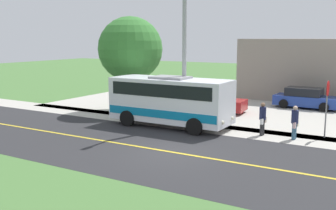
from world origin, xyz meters
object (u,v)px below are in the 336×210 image
at_px(street_light_pole, 183,47).
at_px(tree_curbside, 130,49).
at_px(pedestrian_with_bags, 295,121).
at_px(parked_car_far, 306,98).
at_px(stop_sign, 327,99).
at_px(parked_car_near, 212,101).
at_px(shuttle_bus_front, 170,99).
at_px(pedestrian_waiting, 263,118).

bearing_deg(street_light_pole, tree_curbside, -115.01).
height_order(pedestrian_with_bags, parked_car_far, pedestrian_with_bags).
relative_size(pedestrian_with_bags, stop_sign, 0.58).
distance_m(parked_car_near, tree_curbside, 6.55).
distance_m(shuttle_bus_front, parked_car_near, 5.50).
height_order(shuttle_bus_front, pedestrian_with_bags, shuttle_bus_front).
xyz_separation_m(parked_car_far, tree_curbside, (7.16, -10.12, 3.51)).
bearing_deg(parked_car_far, parked_car_near, -48.33).
bearing_deg(pedestrian_waiting, stop_sign, 110.15).
xyz_separation_m(parked_car_near, parked_car_far, (-4.63, 5.21, 0.00)).
xyz_separation_m(pedestrian_with_bags, street_light_pole, (0.14, -6.16, 3.53)).
bearing_deg(parked_car_near, tree_curbside, -62.82).
xyz_separation_m(stop_sign, street_light_pole, (1.22, -7.41, 2.47)).
bearing_deg(parked_car_far, shuttle_bus_front, -27.82).
distance_m(pedestrian_waiting, street_light_pole, 5.74).
height_order(pedestrian_waiting, parked_car_far, pedestrian_waiting).
bearing_deg(pedestrian_with_bags, pedestrian_waiting, -91.01).
xyz_separation_m(pedestrian_waiting, parked_car_far, (-9.51, 0.18, -0.23)).
bearing_deg(tree_curbside, stop_sign, 84.21).
relative_size(pedestrian_waiting, street_light_pole, 0.21).
bearing_deg(stop_sign, pedestrian_waiting, -69.85).
xyz_separation_m(shuttle_bus_front, tree_curbside, (-2.90, -4.81, 2.64)).
bearing_deg(pedestrian_waiting, parked_car_far, 178.94).
height_order(parked_car_near, tree_curbside, tree_curbside).
relative_size(pedestrian_with_bags, tree_curbside, 0.26).
bearing_deg(stop_sign, street_light_pole, -80.64).
bearing_deg(stop_sign, pedestrian_with_bags, -49.22).
relative_size(pedestrian_waiting, parked_car_near, 0.37).
height_order(pedestrian_waiting, parked_car_near, pedestrian_waiting).
distance_m(shuttle_bus_front, parked_car_far, 11.41).
distance_m(street_light_pole, tree_curbside, 5.97).
xyz_separation_m(parked_car_near, tree_curbside, (2.52, -4.91, 3.51)).
bearing_deg(parked_car_far, tree_curbside, -54.73).
relative_size(shuttle_bus_front, parked_car_far, 1.57).
relative_size(pedestrian_waiting, stop_sign, 0.59).
distance_m(pedestrian_waiting, tree_curbside, 10.74).
relative_size(shuttle_bus_front, street_light_pole, 0.87).
xyz_separation_m(street_light_pole, parked_car_far, (-9.68, 4.71, -3.74)).
bearing_deg(parked_car_near, parked_car_far, 131.67).
bearing_deg(tree_curbside, pedestrian_with_bags, 78.35).
height_order(shuttle_bus_front, pedestrian_waiting, shuttle_bus_front).
distance_m(parked_car_near, parked_car_far, 6.97).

